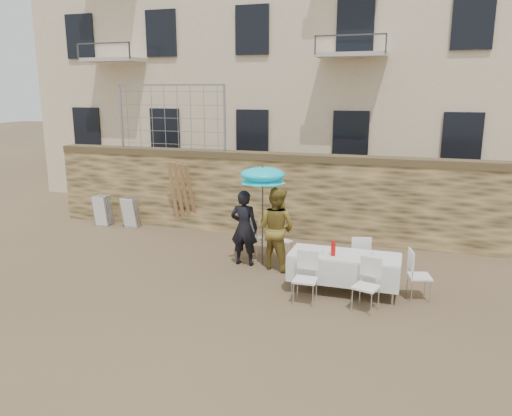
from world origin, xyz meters
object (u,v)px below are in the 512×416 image
(table_chair_side, at_px, (420,275))
(chair_stack_right, at_px, (133,211))
(table_chair_front_right, at_px, (366,286))
(banquet_table, at_px, (344,256))
(couple_chair_left, at_px, (252,237))
(table_chair_front_left, at_px, (305,279))
(woman_dress, at_px, (276,228))
(chair_stack_left, at_px, (106,209))
(man_suit, at_px, (244,228))
(umbrella, at_px, (263,178))
(table_chair_back, at_px, (359,257))
(couple_chair_right, at_px, (281,240))
(soda_bottle, at_px, (333,249))

(table_chair_side, height_order, chair_stack_right, table_chair_side)
(table_chair_front_right, bearing_deg, banquet_table, 140.65)
(couple_chair_left, height_order, table_chair_side, same)
(couple_chair_left, xyz_separation_m, table_chair_front_left, (1.77, -2.20, 0.00))
(table_chair_front_right, bearing_deg, chair_stack_right, 169.11)
(woman_dress, relative_size, chair_stack_left, 1.99)
(chair_stack_left, bearing_deg, man_suit, -22.19)
(umbrella, height_order, banquet_table, umbrella)
(table_chair_back, xyz_separation_m, chair_stack_left, (-7.60, 2.15, -0.02))
(banquet_table, relative_size, table_chair_front_right, 2.19)
(table_chair_back, xyz_separation_m, chair_stack_right, (-6.70, 2.15, -0.02))
(woman_dress, xyz_separation_m, table_chair_front_right, (2.12, -1.65, -0.43))
(woman_dress, distance_m, chair_stack_right, 5.31)
(umbrella, bearing_deg, chair_stack_left, 160.23)
(umbrella, relative_size, chair_stack_right, 2.30)
(couple_chair_right, distance_m, chair_stack_right, 5.06)
(soda_bottle, distance_m, table_chair_side, 1.67)
(soda_bottle, bearing_deg, couple_chair_left, 143.67)
(umbrella, distance_m, couple_chair_right, 1.62)
(woman_dress, xyz_separation_m, couple_chair_left, (-0.75, 0.55, -0.43))
(umbrella, relative_size, chair_stack_left, 2.30)
(couple_chair_right, distance_m, chair_stack_left, 5.92)
(couple_chair_right, height_order, chair_stack_right, couple_chair_right)
(soda_bottle, height_order, chair_stack_left, soda_bottle)
(table_chair_front_right, bearing_deg, table_chair_back, 117.91)
(table_chair_front_left, bearing_deg, couple_chair_left, 128.35)
(table_chair_side, bearing_deg, soda_bottle, 84.34)
(couple_chair_right, bearing_deg, table_chair_back, -173.21)
(woman_dress, relative_size, soda_bottle, 7.02)
(table_chair_side, distance_m, chair_stack_left, 9.25)
(table_chair_back, xyz_separation_m, table_chair_side, (1.20, -0.70, 0.00))
(couple_chair_left, distance_m, chair_stack_right, 4.39)
(banquet_table, relative_size, soda_bottle, 8.08)
(table_chair_front_left, relative_size, chair_stack_left, 1.04)
(soda_bottle, distance_m, table_chair_back, 1.11)
(woman_dress, bearing_deg, banquet_table, 170.44)
(man_suit, xyz_separation_m, couple_chair_right, (0.70, 0.55, -0.38))
(couple_chair_left, xyz_separation_m, table_chair_back, (2.57, -0.65, 0.00))
(table_chair_front_left, bearing_deg, couple_chair_right, 115.47)
(couple_chair_left, xyz_separation_m, couple_chair_right, (0.70, 0.00, 0.00))
(woman_dress, bearing_deg, man_suit, 19.39)
(table_chair_front_right, height_order, chair_stack_left, table_chair_front_right)
(couple_chair_right, height_order, table_chair_back, same)
(couple_chair_right, height_order, table_chair_front_right, same)
(table_chair_side, distance_m, chair_stack_right, 8.40)
(table_chair_side, bearing_deg, chair_stack_right, 55.64)
(couple_chair_left, bearing_deg, woman_dress, 144.39)
(soda_bottle, bearing_deg, table_chair_back, 67.17)
(table_chair_back, bearing_deg, man_suit, -18.34)
(woman_dress, height_order, table_chair_front_right, woman_dress)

